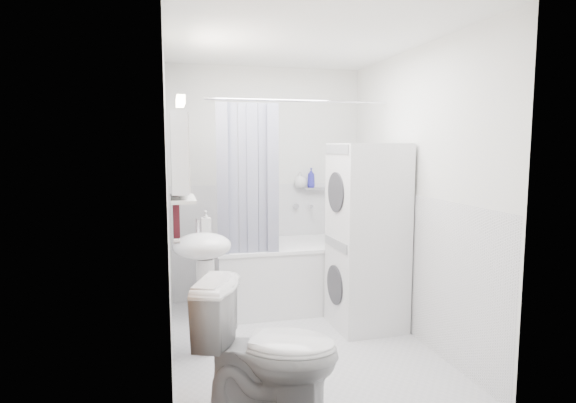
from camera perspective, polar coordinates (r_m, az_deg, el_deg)
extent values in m
plane|color=#BABABF|center=(4.08, 1.26, -16.48)|extent=(2.60, 2.60, 0.00)
plane|color=silver|center=(5.04, -2.58, 2.06)|extent=(2.00, 0.00, 2.00)
plane|color=silver|center=(2.55, 8.99, -2.52)|extent=(2.00, 0.00, 2.00)
plane|color=silver|center=(3.64, -14.04, 0.10)|extent=(0.00, 2.60, 2.60)
plane|color=silver|center=(4.15, 14.76, 0.86)|extent=(0.00, 2.60, 2.60)
plane|color=white|center=(3.84, 1.36, 18.63)|extent=(2.60, 2.60, 0.00)
plane|color=white|center=(5.11, -2.51, -4.68)|extent=(1.98, 0.00, 1.98)
plane|color=white|center=(3.76, -13.60, -9.02)|extent=(0.00, 2.58, 2.58)
plane|color=white|center=(4.25, 14.37, -7.23)|extent=(0.00, 2.58, 2.58)
plane|color=brown|center=(2.81, -13.53, -5.95)|extent=(0.00, 2.00, 2.00)
cylinder|color=silver|center=(3.13, -13.03, -4.63)|extent=(0.04, 0.04, 0.04)
cube|color=silver|center=(4.88, 1.36, -8.73)|extent=(1.68, 0.78, 0.62)
cube|color=white|center=(4.81, 1.37, -5.01)|extent=(1.70, 0.80, 0.03)
cube|color=silver|center=(4.83, 1.37, -6.35)|extent=(1.50, 0.60, 0.20)
cylinder|color=silver|center=(5.12, 2.57, -0.50)|extent=(0.04, 0.12, 0.04)
cylinder|color=silver|center=(4.40, 2.62, 11.82)|extent=(1.88, 0.02, 0.02)
cube|color=#121640|center=(4.24, -7.73, 1.81)|extent=(0.10, 0.02, 1.45)
cube|color=#121640|center=(4.25, -6.52, 1.84)|extent=(0.10, 0.02, 1.45)
cube|color=#121640|center=(4.26, -5.32, 1.87)|extent=(0.10, 0.02, 1.45)
cube|color=#121640|center=(4.28, -4.13, 1.90)|extent=(0.10, 0.02, 1.45)
cube|color=#121640|center=(4.29, -2.94, 1.92)|extent=(0.10, 0.02, 1.45)
cube|color=#121640|center=(4.31, -1.77, 1.95)|extent=(0.10, 0.02, 1.45)
ellipsoid|color=white|center=(3.69, -10.15, -5.22)|extent=(0.44, 0.37, 0.20)
cylinder|color=white|center=(3.82, -9.69, -12.20)|extent=(0.14, 0.14, 0.75)
cylinder|color=silver|center=(3.81, -10.63, -3.04)|extent=(0.03, 0.03, 0.14)
cylinder|color=silver|center=(3.76, -10.61, -2.24)|extent=(0.02, 0.10, 0.02)
cube|color=silver|center=(3.72, -12.80, 5.67)|extent=(0.12, 0.50, 0.60)
cube|color=white|center=(3.72, -11.80, 5.69)|extent=(0.01, 0.47, 0.57)
cube|color=#FFEABF|center=(3.74, -12.64, 11.51)|extent=(0.06, 0.45, 0.06)
cube|color=silver|center=(3.74, -12.36, 0.31)|extent=(0.18, 0.54, 0.02)
cube|color=silver|center=(5.11, 3.15, 1.55)|extent=(0.22, 0.06, 0.02)
cube|color=#4E1522|center=(3.99, -13.20, 1.64)|extent=(0.05, 0.34, 0.81)
cube|color=#4E1522|center=(3.97, -12.91, 7.04)|extent=(0.03, 0.30, 0.08)
cylinder|color=silver|center=(3.97, -13.51, 7.60)|extent=(0.02, 0.04, 0.02)
cube|color=silver|center=(4.36, 9.24, -9.37)|extent=(0.59, 0.59, 0.81)
cylinder|color=#2D2D33|center=(4.26, 5.58, -9.81)|extent=(0.03, 0.34, 0.34)
cube|color=gray|center=(4.18, 5.65, -5.00)|extent=(0.03, 0.51, 0.08)
cube|color=silver|center=(4.21, 9.44, 1.29)|extent=(0.59, 0.59, 0.81)
cylinder|color=#2D2D33|center=(4.11, 5.71, 1.10)|extent=(0.03, 0.34, 0.34)
cube|color=gray|center=(4.09, 5.78, 6.19)|extent=(0.03, 0.51, 0.08)
imported|color=white|center=(2.94, -2.30, -17.37)|extent=(0.94, 0.73, 0.81)
imported|color=gray|center=(3.94, -9.71, -3.00)|extent=(0.08, 0.17, 0.08)
imported|color=gray|center=(3.59, -12.31, 0.82)|extent=(0.07, 0.18, 0.07)
imported|color=gray|center=(3.86, -12.43, 1.44)|extent=(0.10, 0.09, 0.10)
imported|color=gray|center=(5.06, 1.45, 2.37)|extent=(0.13, 0.17, 0.13)
imported|color=#272596|center=(5.09, 2.75, 2.11)|extent=(0.08, 0.21, 0.08)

